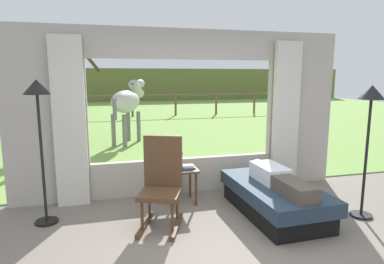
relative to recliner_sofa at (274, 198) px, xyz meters
name	(u,v)px	position (x,y,z in m)	size (l,w,h in m)	color
back_wall_with_window	(185,115)	(-0.96, 1.19, 1.03)	(5.20, 0.12, 2.55)	#ADA599
curtain_panel_left	(70,123)	(-2.65, 1.05, 0.98)	(0.44, 0.10, 2.40)	beige
curtain_panel_right	(286,116)	(0.73, 1.05, 0.98)	(0.44, 0.10, 2.40)	beige
outdoor_pasture_lawn	(131,115)	(-0.96, 12.09, -0.21)	(36.00, 21.68, 0.02)	#759E47
distant_hill_ridge	(121,85)	(-0.96, 21.93, 0.98)	(36.00, 2.00, 2.40)	#636A35
recliner_sofa	(274,198)	(0.00, 0.00, 0.00)	(0.94, 1.72, 0.42)	black
reclining_person	(277,178)	(0.00, -0.05, 0.30)	(0.35, 1.43, 0.22)	silver
rocking_chair	(162,183)	(-1.52, 0.06, 0.33)	(0.67, 0.80, 1.12)	#4C331E
side_table	(182,174)	(-1.11, 0.72, 0.21)	(0.44, 0.44, 0.52)	#4C331E
potted_plant	(175,155)	(-1.19, 0.78, 0.48)	(0.22, 0.22, 0.32)	silver
book_stack	(188,167)	(-1.03, 0.67, 0.33)	(0.19, 0.14, 0.06)	#23478C
floor_lamp_left	(38,108)	(-2.94, 0.48, 1.24)	(0.32, 0.32, 1.81)	black
floor_lamp_right	(370,112)	(1.09, -0.37, 1.18)	(0.32, 0.32, 1.74)	black
horse	(127,102)	(-1.57, 5.32, 0.94)	(1.24, 1.72, 1.73)	#B2B2AD
pasture_tree	(70,96)	(-3.04, 5.49, 1.12)	(1.49, 1.51, 2.97)	#4C3823
pasture_fence_line	(132,101)	(-0.96, 11.37, 0.53)	(16.10, 0.10, 1.10)	brown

